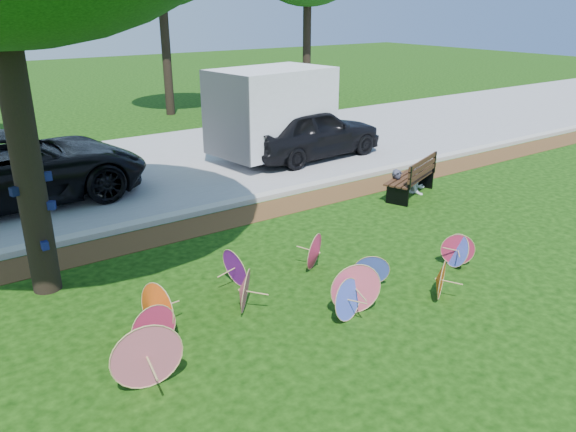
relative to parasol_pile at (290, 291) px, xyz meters
name	(u,v)px	position (x,y,z in m)	size (l,w,h in m)	color
ground	(338,319)	(0.46, -0.57, -0.36)	(90.00, 90.00, 0.00)	black
mulch_strip	(200,226)	(0.46, 3.93, -0.35)	(90.00, 1.00, 0.01)	#472D16
curb	(185,214)	(0.46, 4.63, -0.30)	(90.00, 0.30, 0.12)	#B7B5AD
street	(120,172)	(0.46, 8.78, -0.35)	(90.00, 8.00, 0.01)	gray
parasol_pile	(290,291)	(0.00, 0.00, 0.00)	(6.49, 2.73, 0.89)	purple
black_van	(9,168)	(-2.41, 7.67, 0.49)	(2.82, 6.12, 1.70)	black
dark_pickup	(311,132)	(5.72, 7.04, 0.41)	(1.83, 4.54, 1.55)	black
cargo_trailer	(272,110)	(4.66, 7.52, 1.11)	(3.35, 2.12, 2.94)	white
park_bench	(409,177)	(5.53, 2.87, 0.11)	(1.79, 0.68, 0.93)	black
person_left	(398,171)	(5.18, 2.92, 0.30)	(0.48, 0.32, 1.32)	#3E3F54
person_right	(419,166)	(5.88, 2.92, 0.29)	(0.63, 0.49, 1.30)	silver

